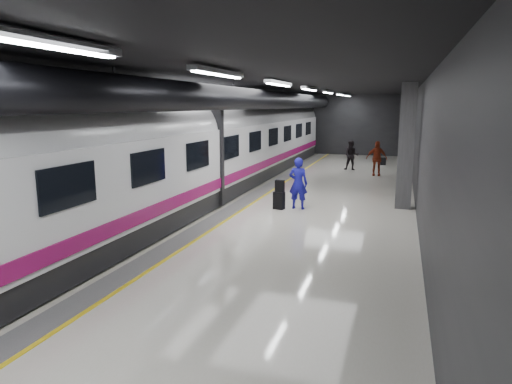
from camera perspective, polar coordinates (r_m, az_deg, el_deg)
The scene contains 9 objects.
ground at distance 16.28m, azimuth 1.60°, elevation -2.38°, with size 40.00×40.00×0.00m, color silver.
platform_hall at distance 16.85m, azimuth 1.63°, elevation 10.20°, with size 10.02×40.02×4.51m.
train at distance 17.11m, azimuth -8.91°, elevation 5.16°, with size 3.05×38.00×4.05m.
traveler_main at distance 16.53m, azimuth 5.30°, elevation 1.09°, with size 0.68×0.45×1.87m, color #1B17B3.
suitcase_main at distance 16.52m, azimuth 2.89°, elevation -1.07°, with size 0.39×0.25×0.63m, color black.
shoulder_bag at distance 16.44m, azimuth 2.99°, elevation 0.76°, with size 0.32×0.17×0.43m, color black.
traveler_far_a at distance 27.00m, azimuth 11.84°, elevation 4.50°, with size 0.83×0.65×1.71m, color black.
traveler_far_b at distance 25.19m, azimuth 14.84°, elevation 4.08°, with size 1.08×0.45×1.85m, color maroon.
suitcase_far at distance 29.88m, azimuth 15.62°, elevation 3.72°, with size 0.32×0.21×0.47m, color black.
Camera 1 is at (4.37, -15.24, 3.71)m, focal length 32.00 mm.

